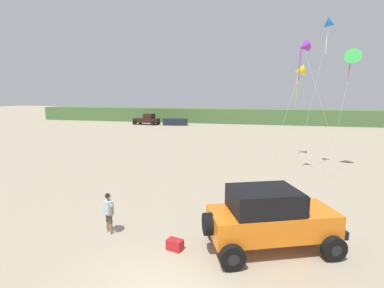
% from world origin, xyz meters
% --- Properties ---
extents(dune_ridge, '(90.00, 6.41, 2.72)m').
position_xyz_m(dune_ridge, '(2.16, 50.17, 1.36)').
color(dune_ridge, '#4C703D').
rests_on(dune_ridge, ground_plane).
extents(jeep, '(5.00, 3.83, 2.26)m').
position_xyz_m(jeep, '(2.98, 3.28, 1.20)').
color(jeep, orange).
rests_on(jeep, ground_plane).
extents(person_watching, '(0.54, 0.45, 1.67)m').
position_xyz_m(person_watching, '(-3.21, 3.05, 0.94)').
color(person_watching, '#8C664C').
rests_on(person_watching, ground_plane).
extents(cooler_box, '(0.63, 0.49, 0.38)m').
position_xyz_m(cooler_box, '(-0.30, 2.44, 0.19)').
color(cooler_box, '#B21E23').
rests_on(cooler_box, ground_plane).
extents(distant_pickup, '(4.74, 2.71, 1.98)m').
position_xyz_m(distant_pickup, '(-17.67, 42.64, 0.94)').
color(distant_pickup, black).
rests_on(distant_pickup, ground_plane).
extents(distant_sedan, '(4.36, 2.13, 1.20)m').
position_xyz_m(distant_sedan, '(-12.38, 42.75, 0.60)').
color(distant_sedan, '#1E232D').
rests_on(distant_sedan, ground_plane).
extents(kite_white_parafoil, '(2.94, 6.10, 7.99)m').
position_xyz_m(kite_white_parafoil, '(5.48, 19.50, 7.35)').
color(kite_white_parafoil, yellow).
rests_on(kite_white_parafoil, ground_plane).
extents(kite_red_delta, '(2.63, 4.34, 8.64)m').
position_xyz_m(kite_red_delta, '(8.48, 16.00, 7.88)').
color(kite_red_delta, green).
rests_on(kite_red_delta, ground_plane).
extents(kite_orange_streamer, '(3.25, 2.29, 8.92)m').
position_xyz_m(kite_orange_streamer, '(4.97, 13.79, 8.44)').
color(kite_orange_streamer, purple).
rests_on(kite_orange_streamer, ground_plane).
extents(kite_black_sled, '(2.43, 2.88, 10.66)m').
position_xyz_m(kite_black_sled, '(6.78, 15.50, 10.15)').
color(kite_black_sled, blue).
rests_on(kite_black_sled, ground_plane).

